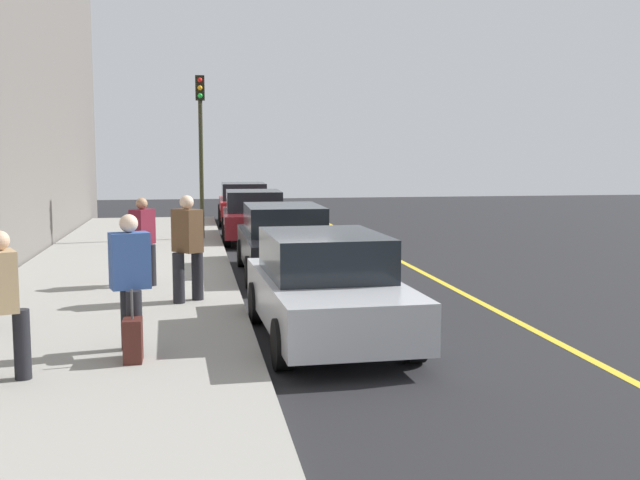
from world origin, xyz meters
The scene contains 13 objects.
ground_plane centered at (0.00, 0.00, 0.00)m, with size 56.00×56.00×0.00m, color black.
sidewalk centered at (0.00, -3.30, 0.07)m, with size 28.00×4.60×0.15m, color gray.
lane_stripe_centre centered at (0.00, 3.20, 0.00)m, with size 28.00×0.14×0.01m, color gold.
parked_car_red centered at (-12.52, 0.09, 0.76)m, with size 4.37×1.97×1.51m.
parked_car_maroon centered at (-6.64, 0.00, 0.76)m, with size 4.31×2.00×1.51m.
parked_car_black centered at (-0.16, 0.14, 0.76)m, with size 4.66×1.92×1.51m.
parked_car_silver centered at (5.66, 0.03, 0.76)m, with size 4.34×2.00×1.51m.
pedestrian_tan_coat centered at (7.53, -3.88, 1.04)m, with size 0.52×0.53×1.67m.
pedestrian_blue_coat centered at (6.53, -2.60, 1.08)m, with size 0.56×0.53×1.75m.
pedestrian_brown_coat centered at (3.26, -1.91, 1.11)m, with size 0.57×0.54×1.80m.
pedestrian_burgundy_coat centered at (1.48, -2.76, 1.03)m, with size 0.53×0.49×1.66m.
traffic_light_pole centered at (-6.35, -1.54, 3.30)m, with size 0.35×0.26×4.70m.
rolling_suitcase centered at (6.95, -2.56, 0.42)m, with size 0.34×0.22×0.88m.
Camera 1 is at (16.14, -1.83, 2.65)m, focal length 42.81 mm.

